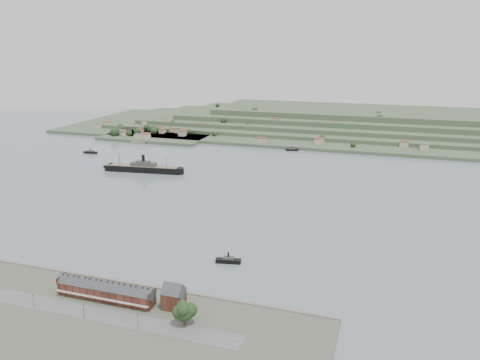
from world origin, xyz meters
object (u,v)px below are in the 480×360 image
(terrace_row, at_px, (106,291))
(fig_tree, at_px, (184,311))
(gabled_building, at_px, (174,296))
(tugboat, at_px, (228,260))
(steamship, at_px, (140,168))

(terrace_row, distance_m, fig_tree, 50.59)
(terrace_row, bearing_deg, gabled_building, 6.12)
(terrace_row, xyz_separation_m, tugboat, (45.77, 64.26, -5.11))
(tugboat, relative_size, fig_tree, 1.29)
(terrace_row, xyz_separation_m, fig_tree, (49.64, -9.34, 2.87))
(gabled_building, relative_size, fig_tree, 1.12)
(gabled_building, xyz_separation_m, steamship, (-153.91, 236.53, -4.07))
(gabled_building, distance_m, steamship, 282.23)
(gabled_building, bearing_deg, steamship, 123.05)
(gabled_building, distance_m, tugboat, 61.15)
(gabled_building, bearing_deg, terrace_row, -173.88)
(fig_tree, bearing_deg, steamship, 123.60)
(terrace_row, distance_m, tugboat, 79.06)
(steamship, bearing_deg, terrace_row, -64.18)
(tugboat, bearing_deg, terrace_row, -125.46)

